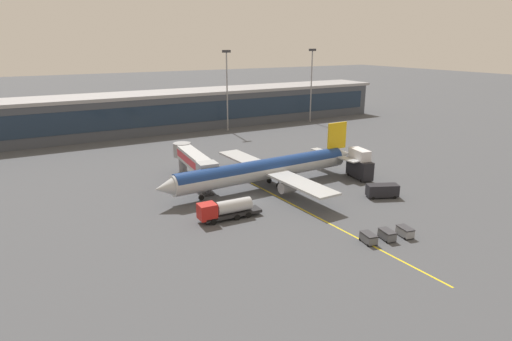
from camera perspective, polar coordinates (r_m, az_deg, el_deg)
The scene contains 13 objects.
ground_plane at distance 80.19m, azimuth -0.86°, elevation -3.92°, with size 700.00×700.00×0.00m, color #47494F.
apron_lead_in_line at distance 84.34m, azimuth 1.71°, elevation -2.86°, with size 0.30×80.00×0.01m, color yellow.
terminal_building at distance 145.70m, azimuth -13.07°, elevation 7.55°, with size 169.11×17.04×12.32m.
main_airliner at distance 86.09m, azimuth 1.28°, elevation 0.18°, with size 45.75×36.37×11.33m.
jet_bridge at distance 90.57m, azimuth -8.29°, elevation 1.51°, with size 5.27×21.11×6.47m.
fuel_tanker at distance 71.42m, azimuth -4.01°, elevation -5.11°, with size 10.88×2.96×3.25m.
catering_lift at distance 94.58m, azimuth 13.47°, elevation 0.79°, with size 3.54×7.11×6.30m.
lavatory_truck at distance 84.50m, azimuth 16.19°, elevation -2.49°, with size 6.23×4.47×2.50m.
baggage_cart_0 at distance 65.68m, azimuth 14.57°, elevation -8.57°, with size 2.00×2.87×1.48m.
baggage_cart_1 at distance 67.43m, azimuth 16.84°, elevation -8.08°, with size 2.00×2.87×1.48m.
baggage_cart_2 at distance 69.29m, azimuth 18.99°, elevation -7.60°, with size 2.00×2.87×1.48m.
apron_light_mast_0 at distance 157.90m, azimuth 7.29°, elevation 11.68°, with size 2.80×0.50×25.62m.
apron_light_mast_1 at distance 140.73m, azimuth -3.83°, elevation 11.16°, with size 2.80×0.50×25.50m.
Camera 1 is at (-35.90, -65.93, 28.19)m, focal length 30.43 mm.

